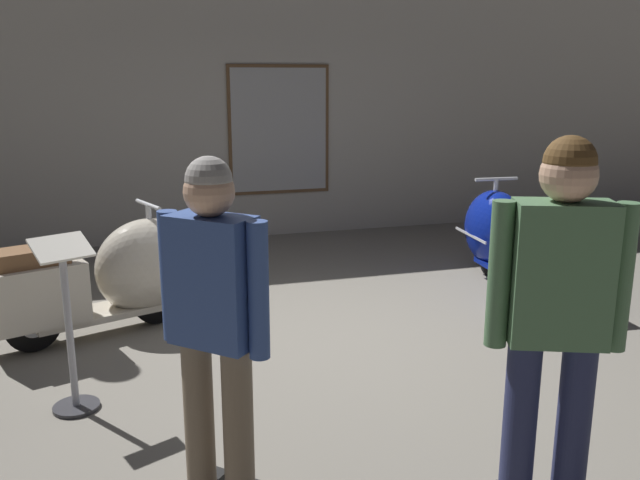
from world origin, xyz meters
TOP-DOWN VIEW (x-y plane):
  - ground_plane at (0.00, 0.00)m, footprint 60.00×60.00m
  - showroom_back_wall at (0.00, 3.72)m, footprint 18.00×0.24m
  - scooter_0 at (-1.60, 0.68)m, footprint 1.72×1.01m
  - scooter_1 at (2.05, 0.91)m, footprint 0.59×1.69m
  - visitor_0 at (0.26, -2.31)m, footprint 0.56×0.38m
  - visitor_1 at (-1.13, -1.79)m, footprint 0.44×0.43m
  - info_stanchion at (-1.86, -0.59)m, footprint 0.38×0.34m

SIDE VIEW (x-z plane):
  - ground_plane at x=0.00m, z-range 0.00..0.00m
  - info_stanchion at x=-1.86m, z-range -0.09..0.99m
  - scooter_0 at x=-1.60m, z-range -0.04..0.97m
  - scooter_1 at x=2.05m, z-range -0.04..0.97m
  - visitor_1 at x=-1.13m, z-range 0.13..1.80m
  - visitor_0 at x=0.26m, z-range 0.14..1.90m
  - showroom_back_wall at x=0.00m, z-range 0.00..3.32m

